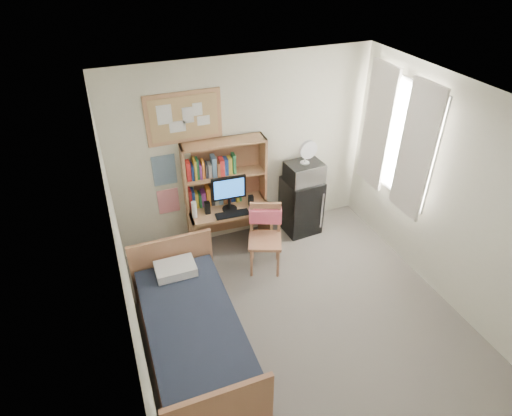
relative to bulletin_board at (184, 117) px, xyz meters
name	(u,v)px	position (x,y,z in m)	size (l,w,h in m)	color
floor	(309,332)	(0.78, -2.08, -1.93)	(3.60, 4.20, 0.02)	gray
ceiling	(331,116)	(0.78, -2.08, 0.68)	(3.60, 4.20, 0.02)	white
wall_back	(245,152)	(0.78, 0.02, -0.62)	(3.60, 0.04, 2.60)	white
wall_left	(130,291)	(-1.02, -2.08, -0.62)	(0.04, 4.20, 2.60)	white
wall_right	(463,206)	(2.58, -2.08, -0.62)	(0.04, 4.20, 2.60)	white
window_unit	(397,138)	(2.53, -0.88, -0.32)	(0.10, 1.40, 1.70)	white
curtain_left	(416,152)	(2.50, -1.28, -0.32)	(0.04, 0.55, 1.70)	white
curtain_right	(377,127)	(2.50, -0.48, -0.32)	(0.04, 0.55, 1.70)	white
bulletin_board	(184,117)	(0.00, 0.00, 0.00)	(0.94, 0.03, 0.64)	tan
poster_wave	(164,170)	(-0.32, 0.01, -0.67)	(0.30, 0.01, 0.42)	#225788
poster_japan	(168,201)	(-0.32, 0.01, -1.14)	(0.28, 0.01, 0.36)	#EA2944
desk	(229,227)	(0.43, -0.28, -1.58)	(1.09, 0.55, 0.68)	tan
desk_chair	(265,240)	(0.72, -0.88, -1.46)	(0.46, 0.46, 0.93)	#AE7552
mini_fridge	(301,205)	(1.55, -0.25, -1.50)	(0.50, 0.50, 0.85)	black
bed	(194,336)	(-0.50, -1.88, -1.66)	(0.95, 1.90, 0.52)	black
hutch	(224,172)	(0.44, -0.13, -0.78)	(1.11, 0.28, 0.90)	tan
monitor	(229,194)	(0.43, -0.34, -0.99)	(0.46, 0.04, 0.49)	black
keyboard	(232,214)	(0.42, -0.48, -1.22)	(0.45, 0.14, 0.02)	black
speaker_left	(207,208)	(0.13, -0.32, -1.15)	(0.07, 0.07, 0.17)	black
speaker_right	(251,201)	(0.73, -0.36, -1.16)	(0.06, 0.06, 0.15)	black
water_bottle	(194,210)	(-0.06, -0.35, -1.12)	(0.07, 0.07, 0.23)	white
hoodie	(265,215)	(0.80, -0.70, -1.20)	(0.42, 0.13, 0.20)	#FF617D
microwave	(304,172)	(1.55, -0.27, -0.93)	(0.49, 0.37, 0.28)	#BCBCC1
desk_fan	(305,153)	(1.55, -0.27, -0.63)	(0.26, 0.26, 0.32)	white
pillow	(175,269)	(-0.50, -1.13, -1.34)	(0.45, 0.32, 0.11)	white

